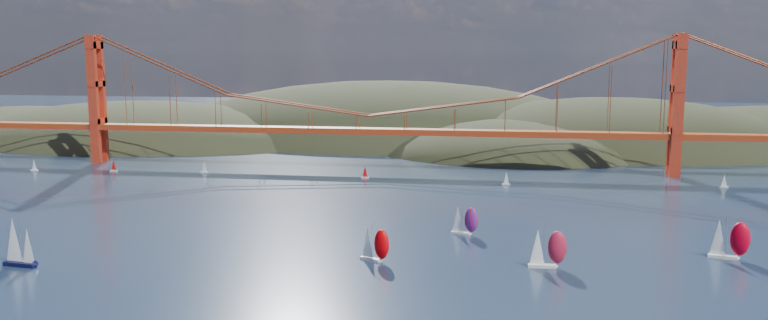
{
  "coord_description": "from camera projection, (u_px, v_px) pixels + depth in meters",
  "views": [
    {
      "loc": [
        53.27,
        -121.27,
        49.48
      ],
      "look_at": [
        20.15,
        90.0,
        17.37
      ],
      "focal_mm": 35.0,
      "sensor_mm": 36.0,
      "label": 1
    }
  ],
  "objects": [
    {
      "name": "racer_2",
      "position": [
        729.0,
        239.0,
        176.43
      ],
      "size": [
        9.21,
        5.08,
        10.33
      ],
      "rotation": [
        0.0,
        0.0,
        -0.23
      ],
      "color": "white",
      "rests_on": "ground"
    },
    {
      "name": "distant_boat_9",
      "position": [
        365.0,
        172.0,
        286.47
      ],
      "size": [
        3.0,
        2.0,
        4.7
      ],
      "color": "silver",
      "rests_on": "ground"
    },
    {
      "name": "distant_boat_3",
      "position": [
        204.0,
        167.0,
        298.85
      ],
      "size": [
        3.0,
        2.0,
        4.7
      ],
      "color": "silver",
      "rests_on": "ground"
    },
    {
      "name": "distant_boat_2",
      "position": [
        114.0,
        165.0,
        302.5
      ],
      "size": [
        3.0,
        2.0,
        4.7
      ],
      "color": "silver",
      "rests_on": "ground"
    },
    {
      "name": "distant_boat_1",
      "position": [
        34.0,
        165.0,
        303.79
      ],
      "size": [
        3.0,
        2.0,
        4.7
      ],
      "color": "silver",
      "rests_on": "ground"
    },
    {
      "name": "sloop_navy",
      "position": [
        18.0,
        243.0,
        170.57
      ],
      "size": [
        8.18,
        4.91,
        12.4
      ],
      "rotation": [
        0.0,
        0.0,
        -0.11
      ],
      "color": "black",
      "rests_on": "ground"
    },
    {
      "name": "bridge",
      "position": [
        365.0,
        91.0,
        305.32
      ],
      "size": [
        552.0,
        12.0,
        55.0
      ],
      "color": "#993310",
      "rests_on": "ground"
    },
    {
      "name": "headlands",
      "position": [
        484.0,
        165.0,
        400.83
      ],
      "size": [
        725.0,
        225.0,
        96.0
      ],
      "color": "black",
      "rests_on": "ground"
    },
    {
      "name": "racer_1",
      "position": [
        547.0,
        248.0,
        169.32
      ],
      "size": [
        8.62,
        3.62,
        9.82
      ],
      "rotation": [
        0.0,
        0.0,
        0.07
      ],
      "color": "silver",
      "rests_on": "ground"
    },
    {
      "name": "racer_0",
      "position": [
        374.0,
        244.0,
        174.54
      ],
      "size": [
        7.97,
        5.9,
        8.97
      ],
      "rotation": [
        0.0,
        0.0,
        -0.47
      ],
      "color": "silver",
      "rests_on": "ground"
    },
    {
      "name": "distant_boat_8",
      "position": [
        506.0,
        178.0,
        272.36
      ],
      "size": [
        3.0,
        2.0,
        4.7
      ],
      "color": "silver",
      "rests_on": "ground"
    },
    {
      "name": "distant_boat_4",
      "position": [
        724.0,
        181.0,
        266.93
      ],
      "size": [
        3.0,
        2.0,
        4.7
      ],
      "color": "silver",
      "rests_on": "ground"
    },
    {
      "name": "racer_rwb",
      "position": [
        464.0,
        220.0,
        199.59
      ],
      "size": [
        7.66,
        4.74,
        8.57
      ],
      "rotation": [
        0.0,
        0.0,
        -0.31
      ],
      "color": "silver",
      "rests_on": "ground"
    }
  ]
}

